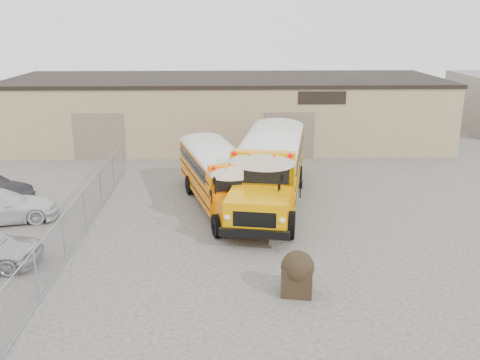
{
  "coord_description": "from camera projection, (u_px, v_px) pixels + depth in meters",
  "views": [
    {
      "loc": [
        -0.07,
        -18.25,
        8.6
      ],
      "look_at": [
        0.59,
        4.97,
        1.6
      ],
      "focal_mm": 40.0,
      "sensor_mm": 36.0,
      "label": 1
    }
  ],
  "objects": [
    {
      "name": "school_bus_left",
      "position": [
        195.0,
        146.0,
        30.74
      ],
      "size": [
        4.59,
        9.74,
        2.77
      ],
      "color": "#FF7B00",
      "rests_on": "ground"
    },
    {
      "name": "warehouse",
      "position": [
        226.0,
        110.0,
        38.4
      ],
      "size": [
        30.2,
        10.2,
        4.67
      ],
      "color": "tan",
      "rests_on": "ground"
    },
    {
      "name": "ground",
      "position": [
        228.0,
        259.0,
        19.95
      ],
      "size": [
        120.0,
        120.0,
        0.0
      ],
      "primitive_type": "plane",
      "color": "#45433F",
      "rests_on": "ground"
    },
    {
      "name": "chainlink_fence",
      "position": [
        85.0,
        211.0,
        22.4
      ],
      "size": [
        0.07,
        18.07,
        1.81
      ],
      "color": "gray",
      "rests_on": "ground"
    },
    {
      "name": "school_bus_right",
      "position": [
        281.0,
        134.0,
        32.46
      ],
      "size": [
        4.72,
        11.66,
        3.32
      ],
      "color": "#EC9900",
      "rests_on": "ground"
    },
    {
      "name": "tarp_bundle",
      "position": [
        297.0,
        272.0,
        17.27
      ],
      "size": [
        1.13,
        1.09,
        1.48
      ],
      "color": "black",
      "rests_on": "ground"
    }
  ]
}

